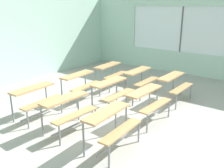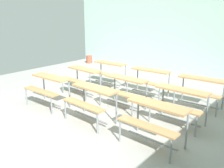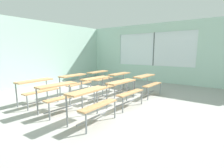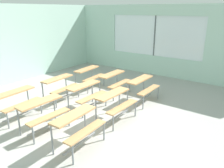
{
  "view_description": "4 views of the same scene",
  "coord_description": "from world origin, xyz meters",
  "px_view_note": "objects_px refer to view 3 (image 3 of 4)",
  "views": [
    {
      "loc": [
        -4.29,
        -3.12,
        2.59
      ],
      "look_at": [
        0.43,
        0.42,
        0.69
      ],
      "focal_mm": 39.39,
      "sensor_mm": 36.0,
      "label": 1
    },
    {
      "loc": [
        3.76,
        -3.97,
        2.24
      ],
      "look_at": [
        0.07,
        0.46,
        0.52
      ],
      "focal_mm": 38.24,
      "sensor_mm": 36.0,
      "label": 2
    },
    {
      "loc": [
        -3.8,
        -3.3,
        1.6
      ],
      "look_at": [
        0.5,
        -0.11,
        0.59
      ],
      "focal_mm": 28.0,
      "sensor_mm": 36.0,
      "label": 3
    },
    {
      "loc": [
        -3.91,
        -3.6,
        2.81
      ],
      "look_at": [
        1.21,
        0.06,
        0.65
      ],
      "focal_mm": 35.09,
      "sensor_mm": 36.0,
      "label": 4
    }
  ],
  "objects_px": {
    "desk_bench_r2c0": "(37,86)",
    "desk_bench_r2c1": "(75,80)",
    "desk_bench_r0c0": "(91,98)",
    "desk_bench_r0c2": "(147,81)",
    "desk_bench_r0c1": "(124,87)",
    "desk_bench_r1c2": "(122,78)",
    "desk_bench_r1c0": "(60,91)",
    "desk_bench_r2c2": "(100,76)",
    "desk_bench_r1c1": "(98,83)"
  },
  "relations": [
    {
      "from": "desk_bench_r0c2",
      "to": "desk_bench_r1c2",
      "type": "bearing_deg",
      "value": 92.83
    },
    {
      "from": "desk_bench_r1c1",
      "to": "desk_bench_r2c2",
      "type": "xyz_separation_m",
      "value": [
        1.42,
        1.14,
        0.0
      ]
    },
    {
      "from": "desk_bench_r1c2",
      "to": "desk_bench_r2c0",
      "type": "relative_size",
      "value": 0.99
    },
    {
      "from": "desk_bench_r0c2",
      "to": "desk_bench_r1c1",
      "type": "relative_size",
      "value": 0.99
    },
    {
      "from": "desk_bench_r1c0",
      "to": "desk_bench_r2c0",
      "type": "height_order",
      "value": "same"
    },
    {
      "from": "desk_bench_r1c0",
      "to": "desk_bench_r2c2",
      "type": "xyz_separation_m",
      "value": [
        2.93,
        1.11,
        0.0
      ]
    },
    {
      "from": "desk_bench_r1c1",
      "to": "desk_bench_r2c2",
      "type": "height_order",
      "value": "same"
    },
    {
      "from": "desk_bench_r1c2",
      "to": "desk_bench_r2c2",
      "type": "distance_m",
      "value": 1.14
    },
    {
      "from": "desk_bench_r0c1",
      "to": "desk_bench_r2c1",
      "type": "relative_size",
      "value": 1.0
    },
    {
      "from": "desk_bench_r1c2",
      "to": "desk_bench_r2c0",
      "type": "distance_m",
      "value": 3.12
    },
    {
      "from": "desk_bench_r0c0",
      "to": "desk_bench_r0c2",
      "type": "bearing_deg",
      "value": -0.81
    },
    {
      "from": "desk_bench_r0c2",
      "to": "desk_bench_r1c2",
      "type": "height_order",
      "value": "same"
    },
    {
      "from": "desk_bench_r2c2",
      "to": "desk_bench_r0c0",
      "type": "bearing_deg",
      "value": -145.39
    },
    {
      "from": "desk_bench_r0c0",
      "to": "desk_bench_r2c1",
      "type": "distance_m",
      "value": 2.7
    },
    {
      "from": "desk_bench_r0c2",
      "to": "desk_bench_r1c0",
      "type": "distance_m",
      "value": 3.15
    },
    {
      "from": "desk_bench_r1c0",
      "to": "desk_bench_r2c1",
      "type": "relative_size",
      "value": 1.0
    },
    {
      "from": "desk_bench_r1c2",
      "to": "desk_bench_r2c0",
      "type": "height_order",
      "value": "same"
    },
    {
      "from": "desk_bench_r0c1",
      "to": "desk_bench_r0c0",
      "type": "bearing_deg",
      "value": -175.97
    },
    {
      "from": "desk_bench_r0c2",
      "to": "desk_bench_r2c0",
      "type": "height_order",
      "value": "same"
    },
    {
      "from": "desk_bench_r0c2",
      "to": "desk_bench_r2c2",
      "type": "xyz_separation_m",
      "value": [
        -0.03,
        2.2,
        0.0
      ]
    },
    {
      "from": "desk_bench_r1c2",
      "to": "desk_bench_r0c0",
      "type": "bearing_deg",
      "value": -158.79
    },
    {
      "from": "desk_bench_r0c0",
      "to": "desk_bench_r2c1",
      "type": "bearing_deg",
      "value": 54.22
    },
    {
      "from": "desk_bench_r2c1",
      "to": "desk_bench_r2c0",
      "type": "bearing_deg",
      "value": 177.23
    },
    {
      "from": "desk_bench_r0c2",
      "to": "desk_bench_r0c1",
      "type": "bearing_deg",
      "value": -178.45
    },
    {
      "from": "desk_bench_r0c1",
      "to": "desk_bench_r1c0",
      "type": "xyz_separation_m",
      "value": [
        -1.44,
        1.09,
        0.0
      ]
    },
    {
      "from": "desk_bench_r1c1",
      "to": "desk_bench_r0c1",
      "type": "bearing_deg",
      "value": -91.27
    },
    {
      "from": "desk_bench_r1c0",
      "to": "desk_bench_r1c1",
      "type": "distance_m",
      "value": 1.5
    },
    {
      "from": "desk_bench_r0c0",
      "to": "desk_bench_r1c2",
      "type": "height_order",
      "value": "same"
    },
    {
      "from": "desk_bench_r0c2",
      "to": "desk_bench_r1c0",
      "type": "height_order",
      "value": "same"
    },
    {
      "from": "desk_bench_r2c1",
      "to": "desk_bench_r1c0",
      "type": "bearing_deg",
      "value": -146.27
    },
    {
      "from": "desk_bench_r0c2",
      "to": "desk_bench_r2c1",
      "type": "distance_m",
      "value": 2.62
    },
    {
      "from": "desk_bench_r0c1",
      "to": "desk_bench_r2c0",
      "type": "height_order",
      "value": "same"
    },
    {
      "from": "desk_bench_r1c1",
      "to": "desk_bench_r1c2",
      "type": "relative_size",
      "value": 1.01
    },
    {
      "from": "desk_bench_r0c1",
      "to": "desk_bench_r0c2",
      "type": "xyz_separation_m",
      "value": [
        1.51,
        0.0,
        0.0
      ]
    },
    {
      "from": "desk_bench_r0c2",
      "to": "desk_bench_r0c0",
      "type": "bearing_deg",
      "value": -177.71
    },
    {
      "from": "desk_bench_r0c0",
      "to": "desk_bench_r1c2",
      "type": "xyz_separation_m",
      "value": [
        2.93,
        1.11,
        0.0
      ]
    },
    {
      "from": "desk_bench_r0c0",
      "to": "desk_bench_r1c2",
      "type": "bearing_deg",
      "value": 19.08
    },
    {
      "from": "desk_bench_r0c0",
      "to": "desk_bench_r2c0",
      "type": "xyz_separation_m",
      "value": [
        0.02,
        2.25,
        0.0
      ]
    },
    {
      "from": "desk_bench_r0c1",
      "to": "desk_bench_r0c2",
      "type": "relative_size",
      "value": 1.01
    },
    {
      "from": "desk_bench_r2c2",
      "to": "desk_bench_r0c1",
      "type": "bearing_deg",
      "value": -126.83
    },
    {
      "from": "desk_bench_r0c1",
      "to": "desk_bench_r2c2",
      "type": "xyz_separation_m",
      "value": [
        1.48,
        2.21,
        0.0
      ]
    },
    {
      "from": "desk_bench_r1c1",
      "to": "desk_bench_r0c2",
      "type": "bearing_deg",
      "value": -34.1
    },
    {
      "from": "desk_bench_r0c0",
      "to": "desk_bench_r0c1",
      "type": "relative_size",
      "value": 0.99
    },
    {
      "from": "desk_bench_r2c0",
      "to": "desk_bench_r2c1",
      "type": "distance_m",
      "value": 1.49
    },
    {
      "from": "desk_bench_r0c2",
      "to": "desk_bench_r1c1",
      "type": "xyz_separation_m",
      "value": [
        -1.45,
        1.06,
        0.0
      ]
    },
    {
      "from": "desk_bench_r0c1",
      "to": "desk_bench_r2c0",
      "type": "bearing_deg",
      "value": 125.19
    },
    {
      "from": "desk_bench_r0c0",
      "to": "desk_bench_r2c0",
      "type": "distance_m",
      "value": 2.25
    },
    {
      "from": "desk_bench_r1c0",
      "to": "desk_bench_r2c2",
      "type": "height_order",
      "value": "same"
    },
    {
      "from": "desk_bench_r0c1",
      "to": "desk_bench_r2c1",
      "type": "distance_m",
      "value": 2.2
    },
    {
      "from": "desk_bench_r0c0",
      "to": "desk_bench_r0c2",
      "type": "xyz_separation_m",
      "value": [
        2.96,
        0.05,
        0.0
      ]
    }
  ]
}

